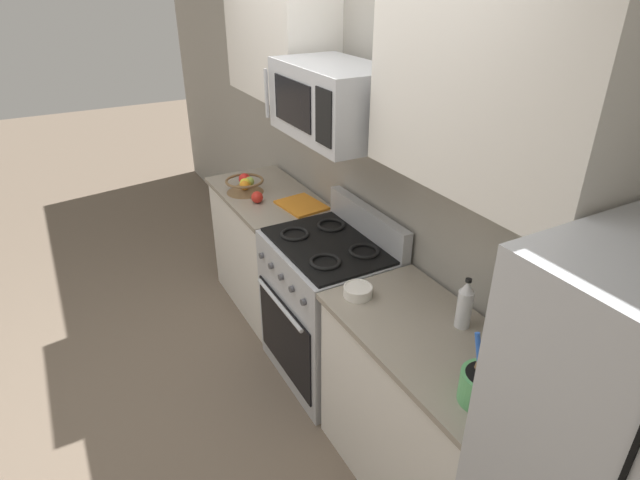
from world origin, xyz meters
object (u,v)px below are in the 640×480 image
object	(u,v)px
microwave	(334,101)
range_oven	(328,309)
fruit_basket	(245,185)
apple_loose	(257,197)
prep_bowl	(358,291)
cutting_board	(302,205)
utensil_crock	(483,386)
bottle_vinegar	(465,305)

from	to	relation	value
microwave	range_oven	bearing A→B (deg)	-89.91
microwave	fruit_basket	world-z (taller)	microwave
apple_loose	prep_bowl	xyz separation A→B (m)	(1.26, -0.00, -0.01)
apple_loose	cutting_board	world-z (taller)	apple_loose
utensil_crock	prep_bowl	xyz separation A→B (m)	(-0.79, -0.03, -0.04)
apple_loose	prep_bowl	bearing A→B (deg)	-0.12
microwave	prep_bowl	size ratio (longest dim) A/B	4.94
microwave	prep_bowl	xyz separation A→B (m)	(0.50, -0.15, -0.78)
fruit_basket	apple_loose	bearing A→B (deg)	0.59
utensil_crock	bottle_vinegar	xyz separation A→B (m)	(-0.37, 0.25, 0.04)
range_oven	prep_bowl	distance (m)	0.70
microwave	apple_loose	distance (m)	1.09
fruit_basket	apple_loose	xyz separation A→B (m)	(0.21, 0.00, -0.01)
fruit_basket	bottle_vinegar	bearing A→B (deg)	8.30
utensil_crock	prep_bowl	world-z (taller)	utensil_crock
range_oven	cutting_board	distance (m)	0.72
fruit_basket	prep_bowl	bearing A→B (deg)	-0.02
bottle_vinegar	range_oven	bearing A→B (deg)	-170.62
microwave	bottle_vinegar	world-z (taller)	microwave
apple_loose	bottle_vinegar	xyz separation A→B (m)	(1.68, 0.27, 0.07)
utensil_crock	apple_loose	distance (m)	2.05
utensil_crock	cutting_board	distance (m)	1.87
microwave	utensil_crock	size ratio (longest dim) A/B	2.33
utensil_crock	apple_loose	world-z (taller)	utensil_crock
utensil_crock	apple_loose	xyz separation A→B (m)	(-2.05, -0.03, -0.03)
range_oven	utensil_crock	size ratio (longest dim) A/B	3.62
range_oven	apple_loose	world-z (taller)	range_oven
utensil_crock	fruit_basket	bearing A→B (deg)	-179.23
range_oven	fruit_basket	size ratio (longest dim) A/B	4.08
microwave	fruit_basket	distance (m)	1.24
fruit_basket	cutting_board	size ratio (longest dim) A/B	0.86
fruit_basket	bottle_vinegar	size ratio (longest dim) A/B	1.10
apple_loose	cutting_board	xyz separation A→B (m)	(0.19, 0.23, -0.03)
prep_bowl	microwave	bearing A→B (deg)	163.53
microwave	cutting_board	world-z (taller)	microwave
range_oven	microwave	size ratio (longest dim) A/B	1.55
prep_bowl	cutting_board	bearing A→B (deg)	167.51
cutting_board	prep_bowl	distance (m)	1.09
fruit_basket	bottle_vinegar	world-z (taller)	bottle_vinegar
microwave	bottle_vinegar	xyz separation A→B (m)	(0.92, 0.13, -0.70)
utensil_crock	cutting_board	xyz separation A→B (m)	(-1.85, 0.21, -0.06)
range_oven	microwave	distance (m)	1.25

